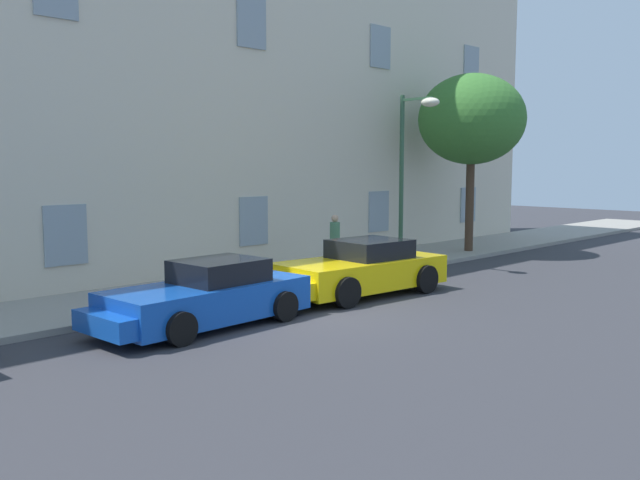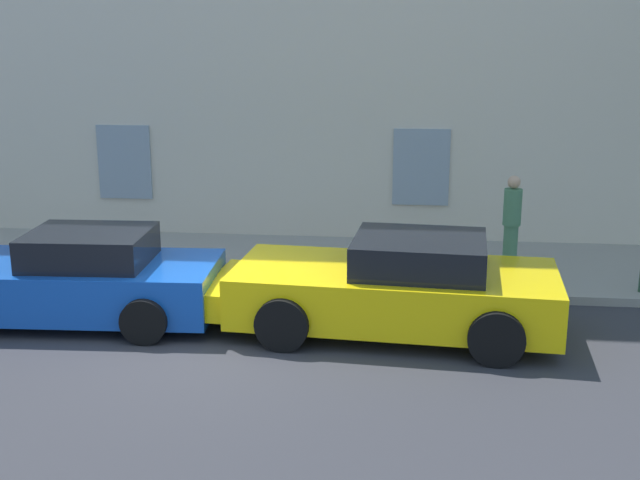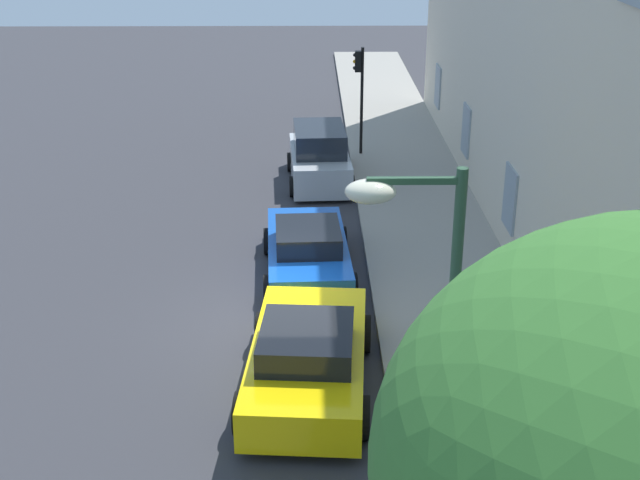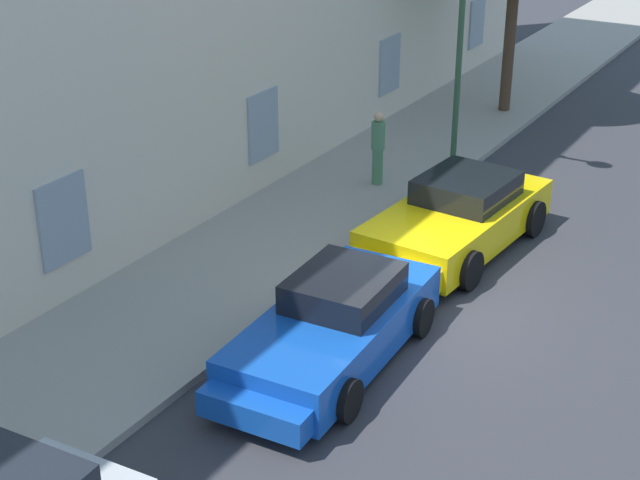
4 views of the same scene
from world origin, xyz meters
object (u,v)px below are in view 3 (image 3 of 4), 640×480
object	(u,v)px
traffic_light	(360,82)
street_lamp	(418,295)
pedestrian_admiring	(485,400)
sportscar_yellow_flank	(309,353)
sportscar_red_lead	(307,250)
hatchback_parked	(319,158)

from	to	relation	value
traffic_light	street_lamp	size ratio (longest dim) A/B	0.66
pedestrian_admiring	sportscar_yellow_flank	bearing A→B (deg)	-127.46
street_lamp	sportscar_red_lead	bearing A→B (deg)	-171.22
pedestrian_admiring	sportscar_red_lead	bearing A→B (deg)	-158.00
sportscar_red_lead	street_lamp	distance (m)	9.57
sportscar_yellow_flank	hatchback_parked	bearing A→B (deg)	178.30
traffic_light	pedestrian_admiring	world-z (taller)	traffic_light
hatchback_parked	street_lamp	xyz separation A→B (m)	(15.44, 1.01, 3.06)
hatchback_parked	sportscar_red_lead	bearing A→B (deg)	-3.22
sportscar_red_lead	pedestrian_admiring	xyz separation A→B (m)	(6.90, 2.79, 0.42)
sportscar_red_lead	sportscar_yellow_flank	bearing A→B (deg)	0.39
traffic_light	street_lamp	bearing A→B (deg)	-1.07
sportscar_yellow_flank	pedestrian_admiring	distance (m)	3.49
hatchback_parked	traffic_light	xyz separation A→B (m)	(-2.59, 1.34, 1.75)
sportscar_yellow_flank	pedestrian_admiring	xyz separation A→B (m)	(2.11, 2.76, 0.38)
street_lamp	traffic_light	bearing A→B (deg)	178.93
sportscar_yellow_flank	traffic_light	world-z (taller)	traffic_light
sportscar_yellow_flank	street_lamp	xyz separation A→B (m)	(4.10, 1.34, 3.22)
sportscar_red_lead	street_lamp	bearing A→B (deg)	8.78
sportscar_red_lead	street_lamp	size ratio (longest dim) A/B	0.90
street_lamp	sportscar_yellow_flank	bearing A→B (deg)	-161.90
sportscar_yellow_flank	hatchback_parked	world-z (taller)	hatchback_parked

